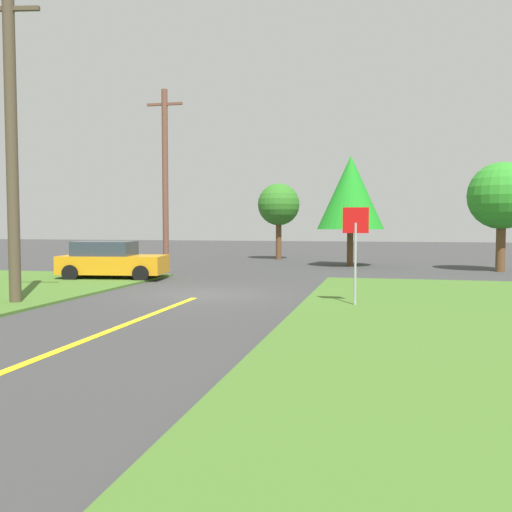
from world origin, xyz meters
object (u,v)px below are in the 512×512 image
stop_sign (356,238)px  parked_car_near_building (111,260)px  utility_pole_near (12,143)px  oak_tree_left (502,196)px  pine_tree_center (279,205)px  oak_tree_right (351,193)px  utility_pole_mid (165,179)px

stop_sign → parked_car_near_building: size_ratio=0.61×
utility_pole_near → oak_tree_left: utility_pole_near is taller
parked_car_near_building → pine_tree_center: size_ratio=0.90×
utility_pole_near → stop_sign: bearing=9.8°
stop_sign → oak_tree_right: oak_tree_right is taller
stop_sign → parked_car_near_building: bearing=-31.3°
oak_tree_left → pine_tree_center: size_ratio=1.06×
pine_tree_center → oak_tree_right: 7.10m
utility_pole_near → utility_pole_mid: bearing=90.3°
stop_sign → oak_tree_left: size_ratio=0.52×
stop_sign → oak_tree_left: bearing=-118.3°
stop_sign → utility_pole_near: utility_pole_near is taller
utility_pole_mid → pine_tree_center: (3.64, 10.76, -0.93)m
utility_pole_near → oak_tree_left: bearing=43.4°
pine_tree_center → oak_tree_left: bearing=-29.2°
stop_sign → parked_car_near_building: (-10.49, 5.67, -1.15)m
parked_car_near_building → utility_pole_mid: utility_pole_mid is taller
stop_sign → utility_pole_near: size_ratio=0.31×
parked_car_near_building → oak_tree_right: 14.06m
utility_pole_near → oak_tree_right: utility_pole_near is taller
parked_car_near_building → oak_tree_left: size_ratio=0.85×
parked_car_near_building → utility_pole_near: (0.84, -7.34, 3.86)m
pine_tree_center → parked_car_near_building: bearing=-106.6°
stop_sign → utility_pole_mid: utility_pole_mid is taller
parked_car_near_building → utility_pole_mid: 5.62m
parked_car_near_building → pine_tree_center: 15.76m
oak_tree_left → pine_tree_center: oak_tree_left is taller
stop_sign → utility_pole_near: bearing=6.9°
utility_pole_mid → oak_tree_left: 16.60m
utility_pole_mid → oak_tree_right: 10.43m
parked_car_near_building → utility_pole_mid: bearing=71.3°
utility_pole_mid → utility_pole_near: bearing=-89.7°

